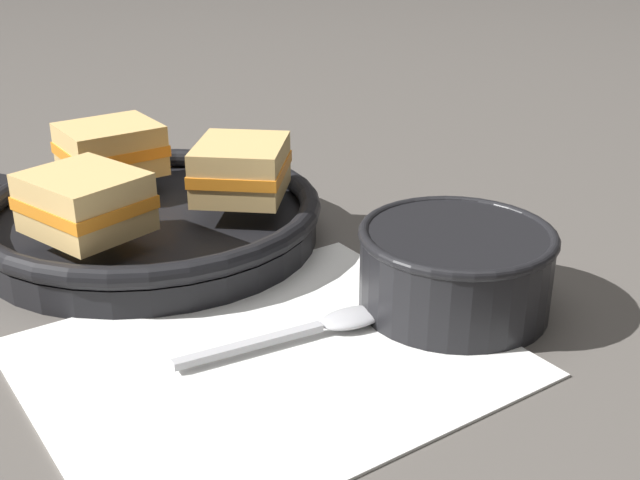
% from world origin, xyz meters
% --- Properties ---
extents(ground_plane, '(4.00, 4.00, 0.00)m').
position_xyz_m(ground_plane, '(0.00, 0.00, 0.00)').
color(ground_plane, '#56514C').
extents(napkin, '(0.30, 0.26, 0.00)m').
position_xyz_m(napkin, '(-0.04, -0.08, 0.00)').
color(napkin, white).
rests_on(napkin, ground_plane).
extents(soup_bowl, '(0.14, 0.14, 0.06)m').
position_xyz_m(soup_bowl, '(0.11, -0.09, 0.04)').
color(soup_bowl, black).
rests_on(soup_bowl, ground_plane).
extents(spoon, '(0.16, 0.03, 0.01)m').
position_xyz_m(spoon, '(0.01, -0.07, 0.01)').
color(spoon, '#B7B7BC').
rests_on(spoon, napkin).
extents(skillet, '(0.31, 0.38, 0.04)m').
position_xyz_m(skillet, '(-0.03, 0.14, 0.02)').
color(skillet, black).
rests_on(skillet, ground_plane).
extents(sandwich_near_left, '(0.10, 0.10, 0.05)m').
position_xyz_m(sandwich_near_left, '(-0.09, 0.10, 0.06)').
color(sandwich_near_left, '#DBB26B').
rests_on(sandwich_near_left, skillet).
extents(sandwich_near_right, '(0.11, 0.11, 0.05)m').
position_xyz_m(sandwich_near_right, '(0.04, 0.11, 0.06)').
color(sandwich_near_right, '#DBB26B').
rests_on(sandwich_near_right, skillet).
extents(sandwich_far_left, '(0.09, 0.08, 0.05)m').
position_xyz_m(sandwich_far_left, '(-0.03, 0.22, 0.06)').
color(sandwich_far_left, '#DBB26B').
rests_on(sandwich_far_left, skillet).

